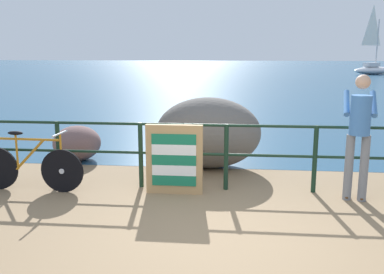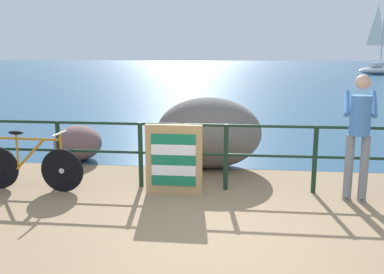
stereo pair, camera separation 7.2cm
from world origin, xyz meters
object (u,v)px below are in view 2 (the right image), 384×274
(person_at_railing, at_px, (359,132))
(breakwater_boulder_main, at_px, (209,133))
(breakwater_boulder_left, at_px, (78,143))
(folded_deckchair_stack, at_px, (174,159))
(bicycle, at_px, (30,165))
(sailboat, at_px, (378,67))

(person_at_railing, height_order, breakwater_boulder_main, person_at_railing)
(breakwater_boulder_left, bearing_deg, person_at_railing, -20.65)
(folded_deckchair_stack, height_order, breakwater_boulder_main, breakwater_boulder_main)
(breakwater_boulder_main, bearing_deg, folded_deckchair_stack, -104.86)
(bicycle, height_order, breakwater_boulder_left, bicycle)
(folded_deckchair_stack, relative_size, breakwater_boulder_left, 1.12)
(bicycle, distance_m, sailboat, 38.26)
(breakwater_boulder_main, height_order, sailboat, sailboat)
(person_at_railing, distance_m, breakwater_boulder_main, 2.71)
(breakwater_boulder_left, bearing_deg, breakwater_boulder_main, -5.29)
(breakwater_boulder_main, xyz_separation_m, breakwater_boulder_left, (-2.56, 0.24, -0.30))
(breakwater_boulder_left, bearing_deg, bicycle, -91.25)
(person_at_railing, distance_m, breakwater_boulder_left, 5.12)
(person_at_railing, distance_m, sailboat, 36.49)
(breakwater_boulder_left, xyz_separation_m, sailboat, (15.63, 33.04, 0.37))
(bicycle, relative_size, folded_deckchair_stack, 1.63)
(bicycle, height_order, breakwater_boulder_main, breakwater_boulder_main)
(bicycle, bearing_deg, sailboat, 68.04)
(person_at_railing, height_order, folded_deckchair_stack, person_at_railing)
(breakwater_boulder_main, xyz_separation_m, sailboat, (13.07, 33.28, 0.07))
(folded_deckchair_stack, distance_m, breakwater_boulder_main, 1.59)
(sailboat, bearing_deg, folded_deckchair_stack, -139.65)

